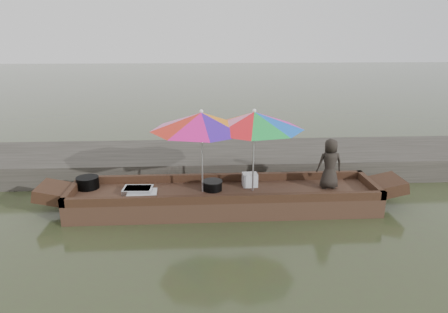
{
  "coord_description": "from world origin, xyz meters",
  "views": [
    {
      "loc": [
        -0.41,
        -6.95,
        3.17
      ],
      "look_at": [
        0.0,
        0.1,
        1.0
      ],
      "focal_mm": 32.0,
      "sensor_mm": 36.0,
      "label": 1
    }
  ],
  "objects": [
    {
      "name": "supply_bag",
      "position": [
        0.51,
        0.23,
        0.48
      ],
      "size": [
        0.29,
        0.24,
        0.26
      ],
      "primitive_type": "cube",
      "rotation": [
        0.0,
        0.0,
        0.06
      ],
      "color": "silver",
      "rests_on": "boat_hull"
    },
    {
      "name": "tray_crayfish",
      "position": [
        -1.61,
        0.03,
        0.39
      ],
      "size": [
        0.55,
        0.4,
        0.09
      ],
      "primitive_type": "cube",
      "rotation": [
        0.0,
        0.0,
        -0.05
      ],
      "color": "silver",
      "rests_on": "boat_hull"
    },
    {
      "name": "cooking_pot",
      "position": [
        -2.59,
        0.31,
        0.46
      ],
      "size": [
        0.42,
        0.42,
        0.22
      ],
      "primitive_type": "cylinder",
      "color": "black",
      "rests_on": "boat_hull"
    },
    {
      "name": "boat_hull",
      "position": [
        0.0,
        0.0,
        0.17
      ],
      "size": [
        5.69,
        1.2,
        0.35
      ],
      "primitive_type": "cube",
      "color": "#39241A",
      "rests_on": "water"
    },
    {
      "name": "umbrella_stern",
      "position": [
        0.53,
        0.0,
        1.12
      ],
      "size": [
        2.08,
        2.08,
        1.55
      ],
      "primitive_type": null,
      "rotation": [
        0.0,
        0.0,
        -0.18
      ],
      "color": "#E514A5",
      "rests_on": "boat_hull"
    },
    {
      "name": "vendor",
      "position": [
        2.0,
        0.06,
        0.84
      ],
      "size": [
        0.48,
        0.32,
        0.97
      ],
      "primitive_type": "imported",
      "rotation": [
        0.0,
        0.0,
        3.17
      ],
      "color": "black",
      "rests_on": "boat_hull"
    },
    {
      "name": "dock",
      "position": [
        0.0,
        2.2,
        0.25
      ],
      "size": [
        22.0,
        2.2,
        0.5
      ],
      "primitive_type": "cube",
      "color": "#2D2B26",
      "rests_on": "ground"
    },
    {
      "name": "tray_scallop",
      "position": [
        -1.51,
        -0.1,
        0.38
      ],
      "size": [
        0.55,
        0.4,
        0.06
      ],
      "primitive_type": "cube",
      "rotation": [
        0.0,
        0.0,
        0.05
      ],
      "color": "silver",
      "rests_on": "boat_hull"
    },
    {
      "name": "umbrella_bow",
      "position": [
        -0.41,
        0.0,
        1.12
      ],
      "size": [
        2.08,
        2.08,
        1.55
      ],
      "primitive_type": null,
      "rotation": [
        0.0,
        0.0,
        0.14
      ],
      "color": "yellow",
      "rests_on": "boat_hull"
    },
    {
      "name": "charcoal_grill",
      "position": [
        -0.22,
        0.08,
        0.43
      ],
      "size": [
        0.36,
        0.36,
        0.17
      ],
      "primitive_type": "cylinder",
      "color": "black",
      "rests_on": "boat_hull"
    },
    {
      "name": "water",
      "position": [
        0.0,
        0.0,
        0.0
      ],
      "size": [
        80.0,
        80.0,
        0.0
      ],
      "primitive_type": "plane",
      "color": "#344022",
      "rests_on": "ground"
    }
  ]
}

